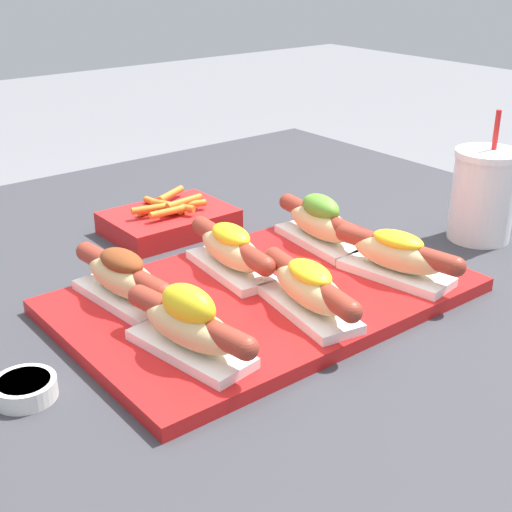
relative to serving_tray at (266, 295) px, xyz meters
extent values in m
cube|color=#333338|center=(0.04, 0.10, -0.38)|extent=(1.24, 1.19, 0.73)
cube|color=red|center=(0.00, 0.00, 0.00)|extent=(0.52, 0.33, 0.02)
cube|color=white|center=(-0.16, -0.07, 0.01)|extent=(0.08, 0.16, 0.01)
ellipsoid|color=#DBB77A|center=(-0.16, -0.07, 0.04)|extent=(0.07, 0.14, 0.04)
cylinder|color=maroon|center=(-0.16, -0.07, 0.05)|extent=(0.05, 0.17, 0.03)
sphere|color=maroon|center=(-0.15, -0.16, 0.05)|extent=(0.03, 0.03, 0.03)
sphere|color=maroon|center=(-0.18, 0.01, 0.05)|extent=(0.03, 0.03, 0.03)
ellipsoid|color=yellow|center=(-0.16, -0.07, 0.07)|extent=(0.05, 0.08, 0.04)
cube|color=white|center=(0.00, -0.08, 0.01)|extent=(0.08, 0.16, 0.01)
ellipsoid|color=#DBB77A|center=(0.00, -0.08, 0.04)|extent=(0.07, 0.14, 0.04)
cylinder|color=maroon|center=(0.00, -0.08, 0.05)|extent=(0.05, 0.17, 0.03)
sphere|color=maroon|center=(-0.01, -0.17, 0.05)|extent=(0.03, 0.03, 0.03)
sphere|color=maroon|center=(0.01, 0.00, 0.05)|extent=(0.03, 0.03, 0.03)
ellipsoid|color=yellow|center=(0.00, -0.08, 0.06)|extent=(0.05, 0.08, 0.02)
cube|color=white|center=(0.16, -0.08, 0.01)|extent=(0.08, 0.16, 0.01)
ellipsoid|color=#DBB77A|center=(0.16, -0.08, 0.04)|extent=(0.07, 0.14, 0.04)
cylinder|color=maroon|center=(0.16, -0.08, 0.05)|extent=(0.05, 0.17, 0.03)
sphere|color=maroon|center=(0.17, -0.16, 0.05)|extent=(0.03, 0.03, 0.03)
sphere|color=maroon|center=(0.15, 0.00, 0.05)|extent=(0.03, 0.03, 0.03)
ellipsoid|color=yellow|center=(0.16, -0.08, 0.06)|extent=(0.05, 0.08, 0.02)
cube|color=white|center=(-0.16, 0.08, 0.01)|extent=(0.07, 0.16, 0.01)
ellipsoid|color=#DBB77A|center=(-0.16, 0.08, 0.04)|extent=(0.06, 0.14, 0.04)
cylinder|color=maroon|center=(-0.16, 0.08, 0.05)|extent=(0.04, 0.17, 0.03)
sphere|color=maroon|center=(-0.15, 0.00, 0.05)|extent=(0.03, 0.03, 0.03)
sphere|color=maroon|center=(-0.17, 0.17, 0.05)|extent=(0.03, 0.03, 0.03)
ellipsoid|color=brown|center=(-0.16, 0.08, 0.06)|extent=(0.05, 0.08, 0.03)
cube|color=white|center=(0.00, 0.07, 0.01)|extent=(0.08, 0.16, 0.01)
ellipsoid|color=#DBB77A|center=(0.00, 0.07, 0.04)|extent=(0.06, 0.14, 0.04)
cylinder|color=maroon|center=(0.00, 0.07, 0.05)|extent=(0.04, 0.17, 0.03)
sphere|color=maroon|center=(-0.01, -0.02, 0.05)|extent=(0.03, 0.03, 0.03)
sphere|color=maroon|center=(0.00, 0.15, 0.05)|extent=(0.03, 0.03, 0.03)
ellipsoid|color=yellow|center=(0.00, 0.07, 0.06)|extent=(0.05, 0.08, 0.03)
cube|color=white|center=(0.16, 0.07, 0.01)|extent=(0.08, 0.16, 0.01)
ellipsoid|color=#DBB77A|center=(0.16, 0.07, 0.04)|extent=(0.06, 0.14, 0.04)
cylinder|color=maroon|center=(0.16, 0.07, 0.05)|extent=(0.04, 0.17, 0.03)
sphere|color=maroon|center=(0.15, -0.02, 0.05)|extent=(0.03, 0.03, 0.03)
sphere|color=maroon|center=(0.17, 0.15, 0.05)|extent=(0.03, 0.03, 0.03)
ellipsoid|color=#5B992D|center=(0.16, 0.07, 0.07)|extent=(0.05, 0.08, 0.04)
cylinder|color=silver|center=(-0.33, -0.01, 0.00)|extent=(0.07, 0.07, 0.02)
cylinder|color=yellow|center=(-0.33, -0.01, 0.01)|extent=(0.05, 0.05, 0.01)
cylinder|color=white|center=(0.40, -0.04, 0.06)|extent=(0.10, 0.10, 0.13)
cylinder|color=white|center=(0.40, -0.04, 0.13)|extent=(0.10, 0.10, 0.01)
cylinder|color=red|center=(0.41, -0.04, 0.16)|extent=(0.01, 0.01, 0.06)
cube|color=red|center=(0.03, 0.29, 0.01)|extent=(0.19, 0.14, 0.03)
cylinder|color=orange|center=(0.06, 0.33, 0.04)|extent=(0.06, 0.04, 0.01)
cylinder|color=orange|center=(0.05, 0.27, 0.04)|extent=(0.07, 0.03, 0.01)
cylinder|color=orange|center=(0.04, 0.28, 0.04)|extent=(0.04, 0.08, 0.01)
cylinder|color=orange|center=(0.05, 0.27, 0.04)|extent=(0.07, 0.02, 0.01)
cylinder|color=orange|center=(0.04, 0.29, 0.03)|extent=(0.03, 0.06, 0.01)
cylinder|color=orange|center=(0.01, 0.30, 0.03)|extent=(0.06, 0.02, 0.01)
cylinder|color=orange|center=(0.01, 0.28, 0.04)|extent=(0.09, 0.03, 0.01)
cylinder|color=orange|center=(0.02, 0.26, 0.04)|extent=(0.06, 0.01, 0.01)
cylinder|color=orange|center=(0.03, 0.30, 0.03)|extent=(0.02, 0.09, 0.01)
camera|label=1|loc=(-0.53, -0.64, 0.42)|focal=50.00mm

